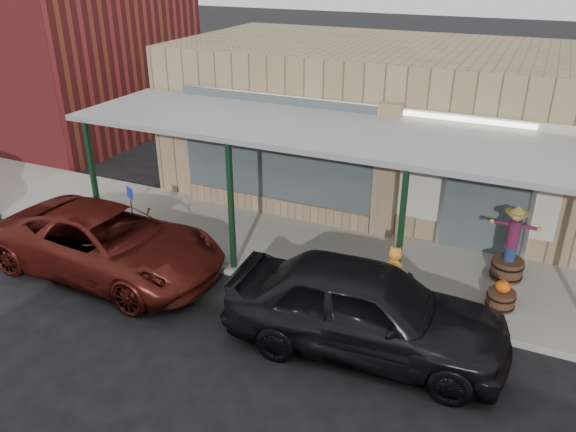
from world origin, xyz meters
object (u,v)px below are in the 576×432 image
at_px(barrel_pumpkin, 501,297).
at_px(car_maroon, 108,242).
at_px(parked_sedan, 365,308).
at_px(barrel_scarecrow, 510,254).
at_px(handicap_sign, 131,206).

relative_size(barrel_pumpkin, car_maroon, 0.12).
height_order(barrel_pumpkin, parked_sedan, parked_sedan).
xyz_separation_m(barrel_pumpkin, parked_sedan, (-2.10, -2.10, 0.47)).
xyz_separation_m(barrel_scarecrow, parked_sedan, (-2.10, -3.32, 0.12)).
bearing_deg(barrel_scarecrow, handicap_sign, 171.05).
distance_m(parked_sedan, car_maroon, 5.89).
distance_m(barrel_pumpkin, handicap_sign, 8.43).
xyz_separation_m(barrel_pumpkin, handicap_sign, (-8.38, -0.56, 0.61)).
distance_m(handicap_sign, car_maroon, 1.41).
distance_m(barrel_scarecrow, barrel_pumpkin, 1.26).
bearing_deg(barrel_scarecrow, barrel_pumpkin, -110.91).
bearing_deg(handicap_sign, parked_sedan, 10.55).
distance_m(handicap_sign, parked_sedan, 6.47).
relative_size(barrel_scarecrow, car_maroon, 0.32).
height_order(barrel_scarecrow, barrel_pumpkin, barrel_scarecrow).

